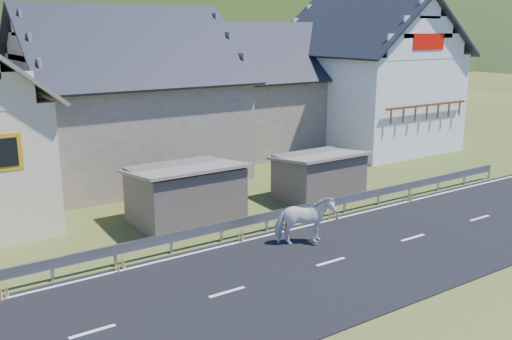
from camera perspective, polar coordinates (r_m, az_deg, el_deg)
ground at (r=19.24m, az=7.47°, el=-9.20°), size 160.00×160.00×0.00m
road at (r=19.23m, az=7.48°, el=-9.14°), size 60.00×7.00×0.04m
lane_markings at (r=19.22m, az=7.48°, el=-9.08°), size 60.00×6.60×0.01m
guardrail at (r=21.73m, az=1.09°, el=-4.74°), size 28.10×0.09×0.75m
shed_left at (r=22.90m, az=-7.09°, el=-2.46°), size 4.30×3.30×2.40m
shed_right at (r=26.02m, az=6.28°, el=-0.67°), size 3.80×2.90×2.20m
house_stone_a at (r=30.31m, az=-12.99°, el=8.11°), size 10.80×9.80×8.90m
house_stone_b at (r=36.81m, az=0.67°, el=8.80°), size 9.80×8.80×8.10m
house_white at (r=38.27m, az=10.82°, el=10.00°), size 8.80×10.80×9.70m
horse at (r=20.35m, az=4.88°, el=-5.06°), size 1.63×2.27×1.75m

